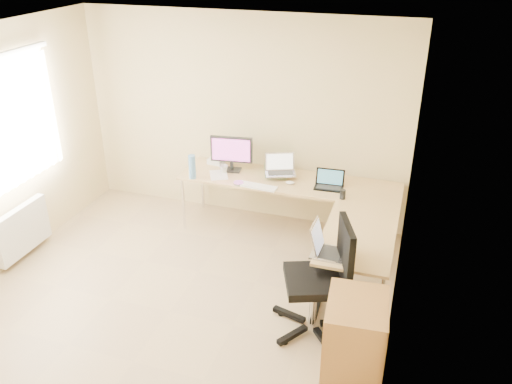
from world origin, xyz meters
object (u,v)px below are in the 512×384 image
(desk_main, at_px, (288,207))
(laptop_return, at_px, (330,243))
(mug, at_px, (224,169))
(desk_fan, at_px, (222,154))
(laptop_black, at_px, (329,180))
(cabinet, at_px, (354,343))
(water_bottle, at_px, (192,167))
(monitor, at_px, (231,154))
(laptop_center, at_px, (280,165))
(keyboard, at_px, (257,186))
(desk_return, at_px, (356,265))
(office_chair, at_px, (314,285))

(desk_main, bearing_deg, laptop_return, -62.27)
(mug, distance_m, desk_fan, 0.25)
(laptop_black, bearing_deg, desk_fan, 167.86)
(cabinet, bearing_deg, water_bottle, 136.21)
(monitor, height_order, laptop_return, monitor)
(desk_main, height_order, laptop_black, laptop_black)
(cabinet, bearing_deg, desk_main, 113.22)
(laptop_center, bearing_deg, keyboard, -141.80)
(monitor, height_order, mug, monitor)
(mug, bearing_deg, laptop_black, -1.28)
(monitor, distance_m, laptop_black, 1.26)
(mug, relative_size, cabinet, 0.13)
(monitor, relative_size, water_bottle, 1.77)
(desk_main, bearing_deg, desk_return, -45.73)
(desk_return, xyz_separation_m, mug, (-1.80, 0.97, 0.41))
(laptop_black, height_order, laptop_return, laptop_return)
(laptop_black, bearing_deg, keyboard, -166.46)
(mug, distance_m, office_chair, 2.22)
(laptop_return, bearing_deg, water_bottle, 60.35)
(laptop_center, bearing_deg, mug, 163.04)
(monitor, distance_m, desk_fan, 0.22)
(desk_return, relative_size, laptop_black, 3.93)
(mug, xyz_separation_m, office_chair, (1.50, -1.61, -0.28))
(water_bottle, bearing_deg, desk_main, 14.80)
(desk_return, height_order, laptop_black, laptop_black)
(water_bottle, bearing_deg, monitor, 44.17)
(laptop_center, relative_size, mug, 3.41)
(desk_main, relative_size, office_chair, 2.32)
(desk_main, relative_size, laptop_black, 8.02)
(laptop_black, bearing_deg, mug, 175.87)
(laptop_center, bearing_deg, cabinet, -82.02)
(mug, bearing_deg, water_bottle, -138.50)
(desk_main, height_order, cabinet, cabinet)
(desk_return, distance_m, laptop_center, 1.60)
(mug, relative_size, office_chair, 0.09)
(office_chair, xyz_separation_m, cabinet, (0.45, -0.49, -0.14))
(desk_main, height_order, water_bottle, water_bottle)
(laptop_center, distance_m, water_bottle, 1.06)
(desk_return, distance_m, laptop_black, 1.15)
(laptop_black, relative_size, water_bottle, 1.12)
(desk_return, bearing_deg, desk_fan, 148.45)
(laptop_black, xyz_separation_m, cabinet, (0.63, -2.07, -0.47))
(laptop_black, relative_size, keyboard, 0.71)
(desk_main, xyz_separation_m, water_bottle, (-1.13, -0.30, 0.51))
(keyboard, height_order, office_chair, office_chair)
(desk_return, height_order, water_bottle, water_bottle)
(keyboard, xyz_separation_m, mug, (-0.52, 0.26, 0.04))
(laptop_return, bearing_deg, keyboard, 44.57)
(monitor, xyz_separation_m, office_chair, (1.43, -1.71, -0.45))
(laptop_black, bearing_deg, laptop_return, -81.90)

